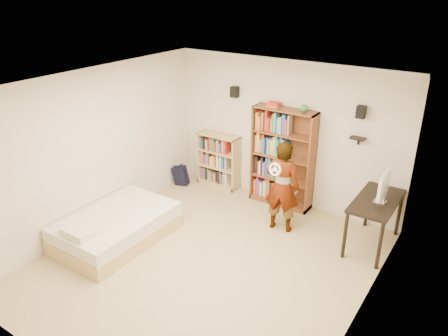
# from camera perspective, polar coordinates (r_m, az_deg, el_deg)

# --- Properties ---
(ground) EXTENTS (4.50, 5.00, 0.01)m
(ground) POSITION_cam_1_polar(r_m,az_deg,el_deg) (6.80, -2.25, -12.20)
(ground) COLOR tan
(ground) RESTS_ON ground
(room_shell) EXTENTS (4.52, 5.02, 2.71)m
(room_shell) POSITION_cam_1_polar(r_m,az_deg,el_deg) (5.94, -2.52, 1.71)
(room_shell) COLOR silver
(room_shell) RESTS_ON ground
(crown_molding) EXTENTS (4.50, 5.00, 0.06)m
(crown_molding) POSITION_cam_1_polar(r_m,az_deg,el_deg) (5.66, -2.68, 10.27)
(crown_molding) COLOR white
(crown_molding) RESTS_ON room_shell
(speaker_left) EXTENTS (0.14, 0.12, 0.20)m
(speaker_left) POSITION_cam_1_polar(r_m,az_deg,el_deg) (8.32, 1.39, 9.91)
(speaker_left) COLOR black
(speaker_left) RESTS_ON room_shell
(speaker_right) EXTENTS (0.14, 0.12, 0.20)m
(speaker_right) POSITION_cam_1_polar(r_m,az_deg,el_deg) (7.37, 17.47, 6.99)
(speaker_right) COLOR black
(speaker_right) RESTS_ON room_shell
(wall_shelf) EXTENTS (0.25, 0.16, 0.02)m
(wall_shelf) POSITION_cam_1_polar(r_m,az_deg,el_deg) (7.51, 17.08, 3.73)
(wall_shelf) COLOR black
(wall_shelf) RESTS_ON room_shell
(tall_bookshelf) EXTENTS (1.17, 0.34, 1.86)m
(tall_bookshelf) POSITION_cam_1_polar(r_m,az_deg,el_deg) (8.08, 7.65, 1.29)
(tall_bookshelf) COLOR brown
(tall_bookshelf) RESTS_ON ground
(low_bookshelf) EXTENTS (0.88, 0.33, 1.10)m
(low_bookshelf) POSITION_cam_1_polar(r_m,az_deg,el_deg) (8.89, -0.67, 0.99)
(low_bookshelf) COLOR #D9B675
(low_bookshelf) RESTS_ON ground
(computer_desk) EXTENTS (0.61, 1.22, 0.83)m
(computer_desk) POSITION_cam_1_polar(r_m,az_deg,el_deg) (7.34, 18.92, -6.81)
(computer_desk) COLOR black
(computer_desk) RESTS_ON ground
(imac) EXTENTS (0.14, 0.50, 0.49)m
(imac) POSITION_cam_1_polar(r_m,az_deg,el_deg) (6.98, 19.93, -2.44)
(imac) COLOR white
(imac) RESTS_ON computer_desk
(daybed) EXTENTS (1.25, 1.93, 0.57)m
(daybed) POSITION_cam_1_polar(r_m,az_deg,el_deg) (7.39, -13.87, -7.12)
(daybed) COLOR beige
(daybed) RESTS_ON ground
(person) EXTENTS (0.64, 0.47, 1.59)m
(person) POSITION_cam_1_polar(r_m,az_deg,el_deg) (7.29, 7.60, -2.44)
(person) COLOR black
(person) RESTS_ON ground
(wii_wheel) EXTENTS (0.22, 0.08, 0.22)m
(wii_wheel) POSITION_cam_1_polar(r_m,az_deg,el_deg) (6.87, 6.68, -0.19)
(wii_wheel) COLOR white
(wii_wheel) RESTS_ON person
(navy_bag) EXTENTS (0.35, 0.26, 0.42)m
(navy_bag) POSITION_cam_1_polar(r_m,az_deg,el_deg) (9.09, -5.69, -0.94)
(navy_bag) COLOR black
(navy_bag) RESTS_ON ground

